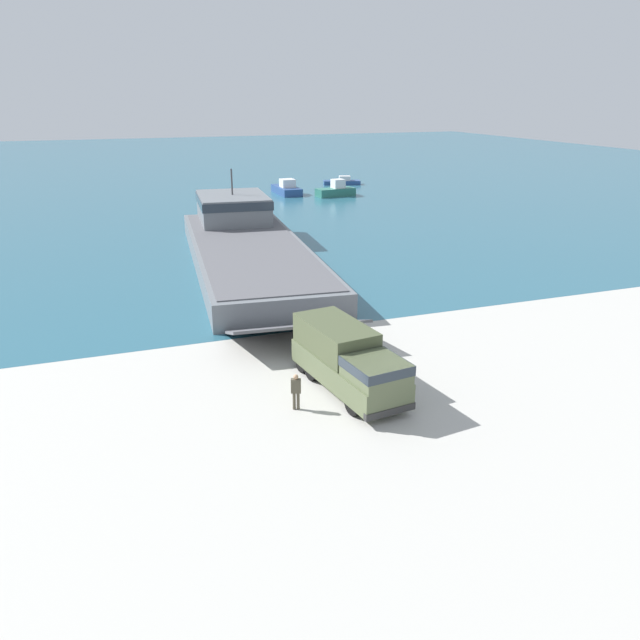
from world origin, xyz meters
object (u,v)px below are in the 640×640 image
Objects in this scene: landing_craft at (245,242)px; military_truck at (348,359)px; moored_boat_b at (287,189)px; moored_boat_c at (342,182)px; moored_boat_a at (336,191)px; soldier_on_ramp at (296,389)px.

landing_craft reaches higher than military_truck.
moored_boat_b is 12.65m from moored_boat_c.
moored_boat_b is at bearing 136.21° from moored_boat_c.
moored_boat_a is at bearing -36.37° from moored_boat_b.
military_truck is 71.65m from moored_boat_c.
moored_boat_c is at bearing -32.32° from moored_boat_a.
landing_craft is at bearing 140.38° from moored_boat_a.
military_truck is at bearing 153.25° from moored_boat_a.
moored_boat_a is 0.93× the size of moored_boat_c.
landing_craft is at bearing -112.88° from moored_boat_b.
moored_boat_c is at bearing 29.15° from moored_boat_b.
military_truck reaches higher than moored_boat_c.
soldier_on_ramp is 0.26× the size of moored_boat_b.
landing_craft is at bearing 169.53° from military_truck.
military_truck is (-1.30, -26.06, -0.00)m from landing_craft.
soldier_on_ramp is 0.29× the size of moored_boat_c.
soldier_on_ramp is at bearing -93.55° from landing_craft.
moored_boat_c is (25.20, 40.50, -1.10)m from landing_craft.
landing_craft reaches higher than moored_boat_b.
moored_boat_c is at bearing -2.72° from soldier_on_ramp.
soldier_on_ramp is at bearing 173.18° from moored_boat_c.
moored_boat_b is (18.45, 61.47, -0.29)m from soldier_on_ramp.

